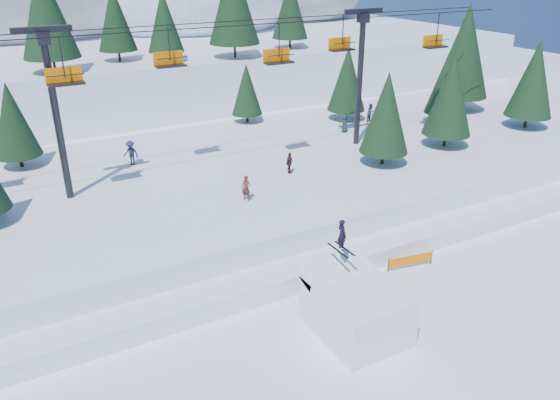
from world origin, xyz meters
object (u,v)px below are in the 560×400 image
banner_near (410,260)px  jump_kicker (355,307)px  chairlift (226,71)px  banner_far (412,238)px

banner_near → jump_kicker: bearing=-153.6°
jump_kicker → chairlift: bearing=85.7°
banner_near → banner_far: 2.76m
jump_kicker → banner_near: (6.13, 3.05, -0.78)m
banner_near → banner_far: size_ratio=1.04×
chairlift → banner_far: (6.77, -11.85, -8.78)m
banner_near → banner_far: bearing=46.7°
banner_near → banner_far: same height
chairlift → banner_far: 16.23m
chairlift → banner_far: size_ratio=17.04×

